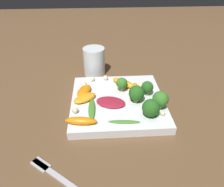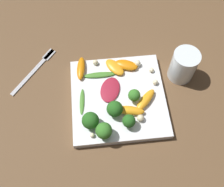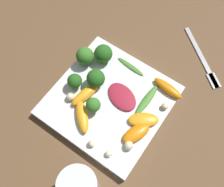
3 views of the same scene
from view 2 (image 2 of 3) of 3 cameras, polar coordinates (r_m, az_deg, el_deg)
name	(u,v)px [view 2 (image 2 of 3)]	position (r m, az deg, el deg)	size (l,w,h in m)	color
ground_plane	(118,100)	(0.73, 1.34, -1.39)	(2.40, 2.40, 0.00)	brown
plate	(118,98)	(0.72, 1.36, -1.00)	(0.25, 0.25, 0.02)	white
drinking_glass	(183,65)	(0.76, 15.26, 5.91)	(0.07, 0.07, 0.09)	white
fork	(38,66)	(0.81, -15.82, 5.76)	(0.16, 0.13, 0.01)	#B2B2B7
radicchio_leaf_0	(110,90)	(0.71, -0.41, 0.86)	(0.09, 0.07, 0.01)	maroon
orange_segment_0	(115,67)	(0.75, 0.59, 5.76)	(0.07, 0.07, 0.01)	orange
orange_segment_1	(130,110)	(0.68, 3.86, -3.69)	(0.04, 0.08, 0.02)	orange
orange_segment_2	(126,65)	(0.75, 3.15, 6.22)	(0.05, 0.07, 0.02)	orange
orange_segment_3	(146,100)	(0.70, 7.31, -1.40)	(0.07, 0.07, 0.02)	orange
orange_segment_4	(81,68)	(0.75, -6.78, 5.48)	(0.08, 0.03, 0.02)	orange
broccoli_floret_0	(90,121)	(0.66, -4.72, -5.89)	(0.04, 0.04, 0.05)	#7A9E51
broccoli_floret_1	(104,131)	(0.64, -1.78, -8.11)	(0.04, 0.04, 0.05)	#7A9E51
broccoli_floret_2	(129,121)	(0.66, 3.69, -6.00)	(0.03, 0.03, 0.04)	#84AD5B
broccoli_floret_3	(134,95)	(0.69, 4.85, -0.42)	(0.03, 0.03, 0.04)	#7A9E51
broccoli_floret_4	(115,109)	(0.67, 0.60, -3.38)	(0.04, 0.04, 0.05)	#7A9E51
arugula_sprig_0	(82,102)	(0.70, -6.55, -1.76)	(0.08, 0.02, 0.00)	#47842D
arugula_sprig_1	(100,75)	(0.74, -2.71, 4.06)	(0.02, 0.09, 0.01)	#47842D
macadamia_nut_0	(137,63)	(0.76, 5.53, 6.56)	(0.02, 0.02, 0.02)	beige
macadamia_nut_1	(155,82)	(0.73, 9.38, 2.47)	(0.02, 0.02, 0.02)	beige
macadamia_nut_2	(140,118)	(0.68, 6.21, -5.33)	(0.02, 0.02, 0.02)	beige
macadamia_nut_3	(151,70)	(0.75, 8.57, 5.09)	(0.01, 0.01, 0.01)	beige
macadamia_nut_4	(92,135)	(0.66, -4.35, -9.04)	(0.01, 0.01, 0.01)	beige
macadamia_nut_5	(95,62)	(0.76, -3.64, 6.79)	(0.02, 0.02, 0.02)	beige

